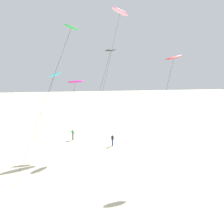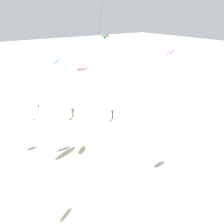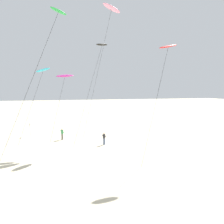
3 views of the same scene
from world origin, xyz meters
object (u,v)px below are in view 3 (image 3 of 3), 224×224
(kite_green, at_px, (57,16))
(kite_black, at_px, (102,45))
(kite_red, at_px, (168,47))
(kite_cyan, at_px, (43,71))
(kite_magenta, at_px, (65,76))
(marker_flag, at_px, (30,127))
(kite_pink, at_px, (112,9))
(kite_flyer_middle, at_px, (104,138))
(kite_flyer_nearest, at_px, (62,134))

(kite_green, height_order, kite_black, kite_green)
(kite_red, xyz_separation_m, kite_cyan, (-11.98, -12.71, -1.85))
(kite_black, xyz_separation_m, kite_cyan, (-2.19, -7.98, -3.53))
(kite_red, bearing_deg, kite_magenta, -130.86)
(kite_black, distance_m, marker_flag, 17.20)
(kite_green, xyz_separation_m, kite_red, (0.68, 11.38, -2.46))
(marker_flag, bearing_deg, kite_magenta, 32.18)
(kite_red, distance_m, kite_cyan, 17.56)
(kite_pink, relative_size, marker_flag, 10.10)
(kite_red, bearing_deg, kite_pink, -172.84)
(kite_flyer_middle, bearing_deg, kite_red, 33.30)
(kite_red, height_order, kite_flyer_nearest, kite_red)
(kite_cyan, bearing_deg, kite_pink, 104.02)
(kite_green, bearing_deg, kite_red, 86.58)
(kite_black, relative_size, kite_pink, 0.66)
(kite_green, bearing_deg, kite_flyer_nearest, 174.37)
(kite_flyer_nearest, xyz_separation_m, marker_flag, (-4.02, -4.71, 0.60))
(kite_red, distance_m, kite_pink, 17.04)
(kite_black, relative_size, kite_red, 1.13)
(marker_flag, bearing_deg, kite_black, 56.74)
(kite_flyer_middle, distance_m, marker_flag, 13.29)
(kite_flyer_nearest, bearing_deg, kite_pink, 104.96)
(marker_flag, bearing_deg, kite_green, 12.67)
(kite_green, xyz_separation_m, kite_magenta, (-7.98, 1.37, -5.19))
(kite_red, distance_m, kite_flyer_nearest, 19.53)
(kite_cyan, height_order, marker_flag, kite_cyan)
(kite_black, distance_m, kite_flyer_middle, 12.90)
(kite_flyer_nearest, bearing_deg, kite_green, -5.63)
(kite_flyer_middle, bearing_deg, marker_flag, -131.73)
(kite_black, relative_size, kite_magenta, 1.47)
(kite_black, height_order, kite_pink, kite_pink)
(kite_cyan, distance_m, kite_flyer_nearest, 9.53)
(kite_pink, bearing_deg, kite_flyer_nearest, -75.04)
(kite_magenta, xyz_separation_m, kite_flyer_nearest, (-3.80, -0.21, -8.30))
(kite_green, distance_m, kite_cyan, 12.17)
(kite_flyer_nearest, distance_m, marker_flag, 6.22)
(kite_flyer_middle, xyz_separation_m, marker_flag, (-8.84, -9.91, 0.60))
(kite_pink, height_order, kite_magenta, kite_pink)
(kite_cyan, distance_m, marker_flag, 9.95)
(kite_black, height_order, marker_flag, kite_black)
(kite_magenta, distance_m, kite_cyan, 4.37)
(kite_flyer_nearest, height_order, kite_flyer_middle, same)
(kite_black, xyz_separation_m, kite_flyer_nearest, (-2.67, -5.49, -12.72))
(marker_flag, bearing_deg, kite_flyer_nearest, 49.54)
(kite_flyer_middle, height_order, marker_flag, marker_flag)
(kite_black, height_order, kite_cyan, kite_black)
(kite_black, bearing_deg, kite_flyer_nearest, -115.94)
(kite_red, xyz_separation_m, kite_flyer_nearest, (-12.46, -10.22, -11.04))
(kite_black, xyz_separation_m, kite_magenta, (1.13, -5.28, -4.41))
(kite_cyan, bearing_deg, kite_magenta, 39.10)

